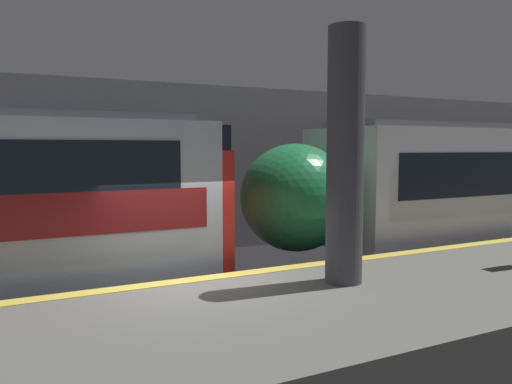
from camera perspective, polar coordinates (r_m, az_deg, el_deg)
The scene contains 4 objects.
ground_plane at distance 8.45m, azimuth -7.73°, elevation -16.41°, with size 120.00×120.00×0.00m, color black.
platform at distance 6.64m, azimuth -2.20°, elevation -17.79°, with size 40.00×3.76×1.03m.
station_rear_barrier at distance 14.18m, azimuth -16.48°, elevation 2.36°, with size 50.00×0.15×4.93m.
support_pillar_near at distance 7.68m, azimuth 10.16°, elevation 3.99°, with size 0.57×0.57×3.87m.
Camera 1 is at (-2.54, -7.44, 3.09)m, focal length 35.00 mm.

